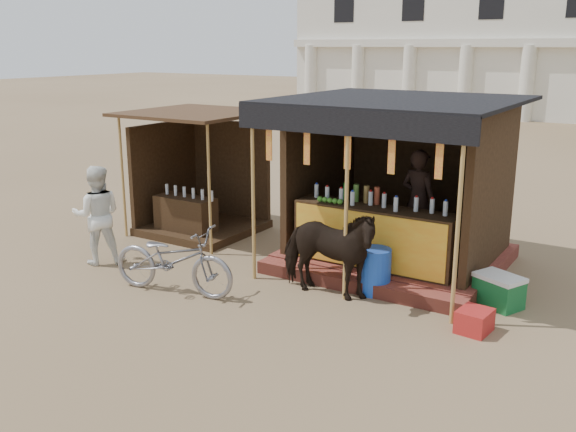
# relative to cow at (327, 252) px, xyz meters

# --- Properties ---
(ground) EXTENTS (120.00, 120.00, 0.00)m
(ground) POSITION_rel_cow_xyz_m (-0.73, -1.51, -0.68)
(ground) COLOR #846B4C
(ground) RESTS_ON ground
(main_stall) EXTENTS (3.60, 3.61, 2.78)m
(main_stall) POSITION_rel_cow_xyz_m (0.29, 1.85, 0.34)
(main_stall) COLOR brown
(main_stall) RESTS_ON ground
(secondary_stall) EXTENTS (2.40, 2.40, 2.38)m
(secondary_stall) POSITION_rel_cow_xyz_m (-3.90, 1.73, 0.17)
(secondary_stall) COLOR #382514
(secondary_stall) RESTS_ON ground
(cow) EXTENTS (1.65, 0.79, 1.37)m
(cow) POSITION_rel_cow_xyz_m (0.00, 0.00, 0.00)
(cow) COLOR black
(cow) RESTS_ON ground
(motorbike) EXTENTS (2.06, 1.03, 1.03)m
(motorbike) POSITION_rel_cow_xyz_m (-1.99, -1.09, -0.17)
(motorbike) COLOR gray
(motorbike) RESTS_ON ground
(bystander) EXTENTS (1.03, 1.02, 1.67)m
(bystander) POSITION_rel_cow_xyz_m (-3.99, -0.72, 0.15)
(bystander) COLOR white
(bystander) RESTS_ON ground
(blue_barrel) EXTENTS (0.57, 0.57, 0.69)m
(blue_barrel) POSITION_rel_cow_xyz_m (0.54, 0.49, -0.34)
(blue_barrel) COLOR blue
(blue_barrel) RESTS_ON ground
(red_crate) EXTENTS (0.43, 0.48, 0.30)m
(red_crate) POSITION_rel_cow_xyz_m (2.20, -0.06, -0.54)
(red_crate) COLOR #A61E1B
(red_crate) RESTS_ON ground
(cooler) EXTENTS (0.76, 0.67, 0.46)m
(cooler) POSITION_rel_cow_xyz_m (2.24, 0.97, -0.45)
(cooler) COLOR #166530
(cooler) RESTS_ON ground
(background_building) EXTENTS (26.00, 7.45, 8.18)m
(background_building) POSITION_rel_cow_xyz_m (-2.73, 28.44, 3.30)
(background_building) COLOR silver
(background_building) RESTS_ON ground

